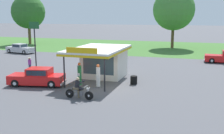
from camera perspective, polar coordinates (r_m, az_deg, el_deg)
The scene contains 15 objects.
ground_plane at distance 22.05m, azimuth -2.29°, elevation -4.59°, with size 300.00×300.00×0.00m, color #4C4C51.
grass_verge_strip at distance 50.81m, azimuth 9.45°, elevation 4.15°, with size 120.00×24.00×0.01m, color #3D6B2D.
service_station_kiosk at distance 25.57m, azimuth -1.92°, elevation 1.61°, with size 4.42×7.38×3.46m.
gas_pump_nearside at distance 22.79m, azimuth -6.96°, elevation -1.75°, with size 0.44×0.44×2.02m.
gas_pump_offside at distance 22.15m, azimuth -2.98°, elevation -2.11°, with size 0.44×0.44×1.97m.
motorcycle_with_rider at distance 19.34m, azimuth -7.15°, elevation -4.90°, with size 2.19×0.70×1.58m.
featured_classic_sedan at distance 23.73m, azimuth -15.70°, elevation -2.16°, with size 5.04×2.68×1.51m.
parked_car_back_row_far_left at distance 45.01m, azimuth -18.99°, elevation 3.69°, with size 5.30×2.66×1.48m.
parked_car_second_row_spare at distance 39.09m, azimuth -1.83°, elevation 3.29°, with size 5.26×3.18×1.51m.
bystander_chatting_near_pumps at distance 33.00m, azimuth -0.56°, elevation 2.12°, with size 0.34×0.34×1.56m.
bystander_strolling_foreground at distance 29.80m, azimuth -17.19°, elevation 0.59°, with size 0.34×0.34×1.50m.
tree_oak_right at distance 50.27m, azimuth 13.19°, elevation 11.72°, with size 7.49×7.49×10.69m.
tree_oak_far_right at distance 58.82m, azimuth -17.48°, elevation 11.16°, with size 6.87×6.87×10.06m.
roadside_pole_sign at distance 28.06m, azimuth -16.20°, elevation 5.77°, with size 1.10×0.12×5.30m.
spare_tire_stack at distance 23.37m, azimuth 4.68°, elevation -2.81°, with size 0.60×0.60×0.72m.
Camera 1 is at (7.34, -19.93, 5.92)m, focal length 42.73 mm.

